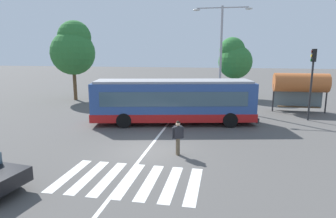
% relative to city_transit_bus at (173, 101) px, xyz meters
% --- Properties ---
extents(ground_plane, '(160.00, 160.00, 0.00)m').
position_rel_city_transit_bus_xyz_m(ground_plane, '(-0.19, -5.97, -1.59)').
color(ground_plane, '#514F4C').
extents(city_transit_bus, '(11.54, 4.83, 3.06)m').
position_rel_city_transit_bus_xyz_m(city_transit_bus, '(0.00, 0.00, 0.00)').
color(city_transit_bus, black).
rests_on(city_transit_bus, ground_plane).
extents(pedestrian_crossing_street, '(0.54, 0.40, 1.72)m').
position_rel_city_transit_bus_xyz_m(pedestrian_crossing_street, '(1.29, -6.22, -0.62)').
color(pedestrian_crossing_street, brown).
rests_on(pedestrian_crossing_street, ground_plane).
extents(parked_car_charcoal, '(2.02, 4.58, 1.35)m').
position_rel_city_transit_bus_xyz_m(parked_car_charcoal, '(-5.65, 9.72, -0.82)').
color(parked_car_charcoal, black).
rests_on(parked_car_charcoal, ground_plane).
extents(parked_car_champagne, '(2.02, 4.57, 1.35)m').
position_rel_city_transit_bus_xyz_m(parked_car_champagne, '(-2.98, 10.12, -0.82)').
color(parked_car_champagne, black).
rests_on(parked_car_champagne, ground_plane).
extents(parked_car_black, '(2.05, 4.59, 1.35)m').
position_rel_city_transit_bus_xyz_m(parked_car_black, '(-0.41, 10.36, -0.82)').
color(parked_car_black, black).
rests_on(parked_car_black, ground_plane).
extents(parked_car_teal, '(1.96, 4.54, 1.35)m').
position_rel_city_transit_bus_xyz_m(parked_car_teal, '(2.39, 10.09, -0.82)').
color(parked_car_teal, black).
rests_on(parked_car_teal, ground_plane).
extents(traffic_light_far_corner, '(0.33, 0.32, 5.17)m').
position_rel_city_transit_bus_xyz_m(traffic_light_far_corner, '(9.60, 2.82, 1.85)').
color(traffic_light_far_corner, '#28282B').
rests_on(traffic_light_far_corner, ground_plane).
extents(bus_stop_shelter, '(4.25, 1.54, 3.25)m').
position_rel_city_transit_bus_xyz_m(bus_stop_shelter, '(9.62, 5.81, 0.83)').
color(bus_stop_shelter, '#28282B').
rests_on(bus_stop_shelter, ground_plane).
extents(twin_arm_street_lamp, '(4.91, 0.32, 8.76)m').
position_rel_city_transit_bus_xyz_m(twin_arm_street_lamp, '(3.07, 6.22, 3.85)').
color(twin_arm_street_lamp, '#939399').
rests_on(twin_arm_street_lamp, ground_plane).
extents(background_tree_left, '(4.48, 4.48, 8.11)m').
position_rel_city_transit_bus_xyz_m(background_tree_left, '(-11.81, 8.24, 3.73)').
color(background_tree_left, brown).
rests_on(background_tree_left, ground_plane).
extents(background_tree_right, '(3.61, 3.61, 6.52)m').
position_rel_city_transit_bus_xyz_m(background_tree_right, '(4.44, 12.79, 2.67)').
color(background_tree_right, brown).
rests_on(background_tree_right, ground_plane).
extents(crosswalk_painted_stripes, '(5.57, 3.22, 0.01)m').
position_rel_city_transit_bus_xyz_m(crosswalk_painted_stripes, '(-0.16, -9.40, -1.58)').
color(crosswalk_painted_stripes, silver).
rests_on(crosswalk_painted_stripes, ground_plane).
extents(lane_center_line, '(0.16, 24.00, 0.01)m').
position_rel_city_transit_bus_xyz_m(lane_center_line, '(-0.35, -3.97, -1.58)').
color(lane_center_line, silver).
rests_on(lane_center_line, ground_plane).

